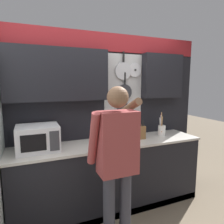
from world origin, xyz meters
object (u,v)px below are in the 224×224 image
object	(u,v)px
utensil_crock	(162,129)
person	(117,155)
knife_block	(140,132)
microwave	(38,138)

from	to	relation	value
utensil_crock	person	xyz separation A→B (m)	(-1.04, -0.69, -0.02)
person	knife_block	bearing A→B (deg)	45.99
microwave	utensil_crock	size ratio (longest dim) A/B	1.32
microwave	knife_block	xyz separation A→B (m)	(1.37, 0.00, -0.05)
knife_block	person	bearing A→B (deg)	-134.01
microwave	knife_block	size ratio (longest dim) A/B	1.77
microwave	utensil_crock	bearing A→B (deg)	0.09
knife_block	utensil_crock	xyz separation A→B (m)	(0.37, 0.00, -0.00)
microwave	utensil_crock	xyz separation A→B (m)	(1.74, 0.00, -0.05)
knife_block	person	size ratio (longest dim) A/B	0.16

